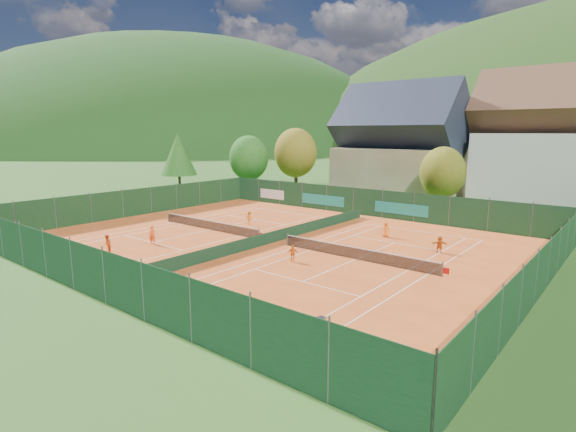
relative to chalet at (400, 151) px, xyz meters
The scene contains 29 objects.
ground 30.87m from the chalet, 84.29° to the right, with size 600.00×600.00×0.00m, color #275019.
clay_pad 30.87m from the chalet, 84.29° to the right, with size 40.00×32.00×0.01m, color #BA491B.
court_markings_left 31.12m from the chalet, 99.46° to the right, with size 11.03×23.83×0.00m.
court_markings_right 32.63m from the chalet, 69.86° to the right, with size 11.03×23.83×0.00m.
tennis_net_left 31.00m from the chalet, 99.17° to the right, with size 13.30×0.10×1.02m.
tennis_net_right 32.59m from the chalet, 69.60° to the right, with size 13.30×0.10×1.02m.
court_divider 30.77m from the chalet, 84.29° to the right, with size 0.03×28.80×1.00m.
fence_north 15.14m from the chalet, 79.70° to the right, with size 40.00×0.10×3.00m.
fence_south 46.38m from the chalet, 86.27° to the right, with size 40.00×0.04×3.00m.
fence_west 34.86m from the chalet, 119.54° to the right, with size 0.04×32.00×3.00m.
fence_east 38.11m from the chalet, 52.48° to the right, with size 0.09×32.00×3.00m.
chalet is the anchor object (origin of this frame).
hotel_block_a 19.94m from the chalet, 17.53° to the left, with size 21.60×11.00×17.25m.
tree_west_front 21.51m from the chalet, 152.24° to the right, with size 5.72×5.72×8.69m.
tree_west_mid 15.53m from the chalet, 165.07° to the right, with size 6.44×6.44×9.78m.
tree_west_back 21.38m from the chalet, 169.22° to the left, with size 5.60×5.60×10.00m.
tree_center 12.19m from the chalet, 41.63° to the right, with size 5.01×5.01×7.60m.
tree_west_side 30.81m from the chalet, 144.25° to the right, with size 5.04×5.04×9.00m.
ball_hopper 44.85m from the chalet, 68.98° to the right, with size 0.34×0.34×0.80m.
loose_ball_0 37.27m from the chalet, 98.62° to the right, with size 0.07×0.07×0.07m, color #CCD833.
loose_ball_1 39.16m from the chalet, 79.91° to the right, with size 0.07×0.07×0.07m, color #CCD833.
loose_ball_2 26.27m from the chalet, 82.23° to the right, with size 0.07×0.07×0.07m, color #CCD833.
loose_ball_3 22.96m from the chalet, 90.73° to the right, with size 0.07×0.07×0.07m, color #CCD833.
player_left_near 37.39m from the chalet, 97.03° to the right, with size 0.57×0.37×1.55m, color #F75315.
player_left_mid 41.17m from the chalet, 96.90° to the right, with size 0.69×0.54×1.42m, color #CE4C12.
player_left_far 26.75m from the chalet, 98.32° to the right, with size 0.89×0.51×1.38m, color orange.
player_right_near 34.79m from the chalet, 76.89° to the right, with size 0.73×0.30×1.25m, color orange.
player_right_far_a 24.76m from the chalet, 66.96° to the right, with size 0.67×0.44×1.37m, color orange.
player_right_far_b 29.20m from the chalet, 58.21° to the right, with size 1.23×0.39×1.33m, color #CE5612.
Camera 1 is at (24.12, -27.75, 9.21)m, focal length 28.00 mm.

